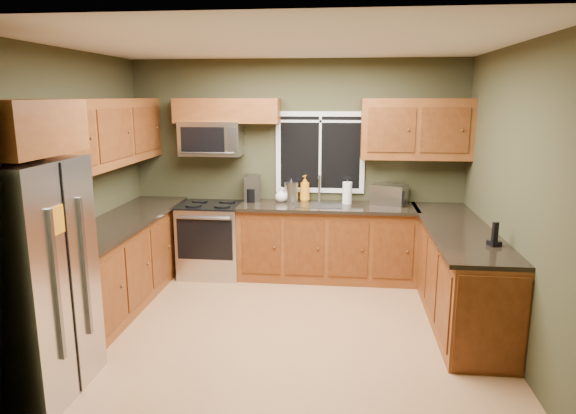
% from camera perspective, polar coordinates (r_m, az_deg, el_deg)
% --- Properties ---
extents(floor, '(4.20, 4.20, 0.00)m').
position_cam_1_polar(floor, '(5.22, -0.99, -13.25)').
color(floor, '#A06F46').
rests_on(floor, ground).
extents(ceiling, '(4.20, 4.20, 0.00)m').
position_cam_1_polar(ceiling, '(4.74, -1.12, 17.74)').
color(ceiling, white).
rests_on(ceiling, back_wall).
extents(back_wall, '(4.20, 0.00, 4.20)m').
position_cam_1_polar(back_wall, '(6.56, 0.95, 4.38)').
color(back_wall, '#35351F').
rests_on(back_wall, ground).
extents(front_wall, '(4.20, 0.00, 4.20)m').
position_cam_1_polar(front_wall, '(3.07, -5.33, -4.76)').
color(front_wall, '#35351F').
rests_on(front_wall, ground).
extents(left_wall, '(0.00, 3.60, 3.60)m').
position_cam_1_polar(left_wall, '(5.47, -23.43, 1.80)').
color(left_wall, '#35351F').
rests_on(left_wall, ground).
extents(right_wall, '(0.00, 3.60, 3.60)m').
position_cam_1_polar(right_wall, '(4.99, 23.63, 0.86)').
color(right_wall, '#35351F').
rests_on(right_wall, ground).
extents(window, '(1.12, 0.03, 1.02)m').
position_cam_1_polar(window, '(6.50, 3.59, 6.08)').
color(window, white).
rests_on(window, back_wall).
extents(base_cabinets_left, '(0.60, 2.65, 0.90)m').
position_cam_1_polar(base_cabinets_left, '(5.96, -17.94, -5.93)').
color(base_cabinets_left, brown).
rests_on(base_cabinets_left, ground).
extents(countertop_left, '(0.65, 2.65, 0.04)m').
position_cam_1_polar(countertop_left, '(5.82, -18.01, -1.54)').
color(countertop_left, black).
rests_on(countertop_left, base_cabinets_left).
extents(base_cabinets_back, '(2.17, 0.60, 0.90)m').
position_cam_1_polar(base_cabinets_back, '(6.43, 4.36, -4.02)').
color(base_cabinets_back, brown).
rests_on(base_cabinets_back, ground).
extents(countertop_back, '(2.17, 0.65, 0.04)m').
position_cam_1_polar(countertop_back, '(6.29, 4.43, 0.03)').
color(countertop_back, black).
rests_on(countertop_back, base_cabinets_back).
extents(base_cabinets_peninsula, '(0.60, 2.52, 0.90)m').
position_cam_1_polar(base_cabinets_peninsula, '(5.65, 18.31, -6.96)').
color(base_cabinets_peninsula, brown).
rests_on(base_cabinets_peninsula, ground).
extents(countertop_peninsula, '(0.65, 2.50, 0.04)m').
position_cam_1_polar(countertop_peninsula, '(5.52, 18.36, -2.31)').
color(countertop_peninsula, black).
rests_on(countertop_peninsula, base_cabinets_peninsula).
extents(upper_cabinets_left, '(0.33, 2.65, 0.72)m').
position_cam_1_polar(upper_cabinets_left, '(5.75, -20.10, 7.65)').
color(upper_cabinets_left, brown).
rests_on(upper_cabinets_left, left_wall).
extents(upper_cabinets_back_left, '(1.30, 0.33, 0.30)m').
position_cam_1_polar(upper_cabinets_back_left, '(6.48, -6.80, 10.58)').
color(upper_cabinets_back_left, brown).
rests_on(upper_cabinets_back_left, back_wall).
extents(upper_cabinets_back_right, '(1.30, 0.33, 0.72)m').
position_cam_1_polar(upper_cabinets_back_right, '(6.38, 14.05, 8.40)').
color(upper_cabinets_back_right, brown).
rests_on(upper_cabinets_back_right, back_wall).
extents(upper_cabinet_over_fridge, '(0.72, 0.90, 0.38)m').
position_cam_1_polar(upper_cabinet_over_fridge, '(4.11, -28.73, 7.76)').
color(upper_cabinet_over_fridge, brown).
rests_on(upper_cabinet_over_fridge, left_wall).
extents(refrigerator, '(0.74, 0.90, 1.80)m').
position_cam_1_polar(refrigerator, '(4.32, -27.19, -7.30)').
color(refrigerator, '#B7B7BC').
rests_on(refrigerator, ground).
extents(range, '(0.76, 0.69, 0.94)m').
position_cam_1_polar(range, '(6.61, -8.47, -3.52)').
color(range, '#B7B7BC').
rests_on(range, ground).
extents(microwave, '(0.76, 0.41, 0.42)m').
position_cam_1_polar(microwave, '(6.51, -8.52, 7.54)').
color(microwave, '#B7B7BC').
rests_on(microwave, back_wall).
extents(sink, '(0.60, 0.42, 0.36)m').
position_cam_1_polar(sink, '(6.31, 3.39, 0.37)').
color(sink, slate).
rests_on(sink, countertop_back).
extents(toaster_oven, '(0.48, 0.44, 0.25)m').
position_cam_1_polar(toaster_oven, '(6.43, 11.19, 1.40)').
color(toaster_oven, '#B7B7BC').
rests_on(toaster_oven, countertop_back).
extents(coffee_maker, '(0.23, 0.29, 0.32)m').
position_cam_1_polar(coffee_maker, '(6.52, -4.04, 1.99)').
color(coffee_maker, slate).
rests_on(coffee_maker, countertop_back).
extents(kettle, '(0.19, 0.19, 0.30)m').
position_cam_1_polar(kettle, '(6.46, 0.38, 1.82)').
color(kettle, '#B7B7BC').
rests_on(kettle, countertop_back).
extents(paper_towel_roll, '(0.13, 0.13, 0.30)m').
position_cam_1_polar(paper_towel_roll, '(6.38, 6.60, 1.57)').
color(paper_towel_roll, white).
rests_on(paper_towel_roll, countertop_back).
extents(soap_bottle_a, '(0.17, 0.17, 0.33)m').
position_cam_1_polar(soap_bottle_a, '(6.49, 1.89, 2.10)').
color(soap_bottle_a, orange).
rests_on(soap_bottle_a, countertop_back).
extents(soap_bottle_c, '(0.15, 0.15, 0.19)m').
position_cam_1_polar(soap_bottle_c, '(6.46, -0.81, 1.40)').
color(soap_bottle_c, white).
rests_on(soap_bottle_c, countertop_back).
extents(cordless_phone, '(0.12, 0.12, 0.21)m').
position_cam_1_polar(cordless_phone, '(4.93, 21.97, -3.27)').
color(cordless_phone, black).
rests_on(cordless_phone, countertop_peninsula).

